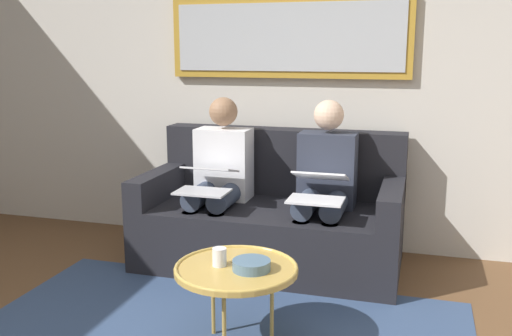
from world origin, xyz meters
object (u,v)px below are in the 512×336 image
Objects in this scene: framed_mirror at (288,37)px; laptop_silver at (207,179)px; cup at (219,257)px; person_right at (219,175)px; coffee_table at (236,270)px; bowl at (251,265)px; person_left at (325,182)px; laptop_white at (318,186)px; couch at (273,217)px.

framed_mirror is 4.72× the size of laptop_silver.
person_right reaches higher than cup.
coffee_table is at bearing 94.78° from framed_mirror.
framed_mirror is 2.91× the size of coffee_table.
laptop_silver is (0.37, 0.70, -0.92)m from framed_mirror.
cup is at bearing -3.29° from bowl.
person_right is (0.74, 0.00, 0.00)m from person_left.
laptop_white is at bearing 118.22° from framed_mirror.
laptop_white is at bearing 140.98° from couch.
laptop_white is (0.00, 0.23, 0.02)m from person_left.
person_left reaches higher than couch.
bowl is (-0.17, 0.01, -0.02)m from cup.
couch is 1.54× the size of person_right.
person_right reaches higher than coffee_table.
couch is at bearing -83.70° from coffee_table.
framed_mirror reaches higher than person_right.
person_left is (-0.24, -1.15, 0.20)m from coffee_table.
person_right is (0.59, -1.16, 0.16)m from bowl.
couch reaches higher than laptop_silver.
coffee_table is 1.27m from person_right.
framed_mirror is at bearing -117.95° from laptop_silver.
person_left is at bearing -90.00° from laptop_white.
couch reaches higher than coffee_table.
coffee_table is at bearing -177.07° from cup.
coffee_table is at bearing 75.63° from laptop_white.
cup is 1.24m from person_right.
framed_mirror is at bearing -128.96° from person_right.
laptop_silver reaches higher than coffee_table.
bowl is (-0.08, 0.01, 0.04)m from coffee_table.
person_right is at bearing -70.01° from cup.
cup is at bearing 70.89° from laptop_white.
person_right is at bearing -90.00° from laptop_silver.
framed_mirror is 4.57× the size of laptop_white.
coffee_table is 1.57× the size of laptop_white.
laptop_silver is at bearing -57.58° from bowl.
cup is 0.08× the size of person_left.
laptop_white is at bearing -99.30° from bowl.
person_left is at bearing -105.48° from cup.
person_left is 0.74m from person_right.
cup is 0.08× the size of person_right.
coffee_table is 1.06m from laptop_silver.
laptop_silver is at bearing -61.01° from coffee_table.
person_left reaches higher than laptop_white.
laptop_silver is at bearing 17.94° from person_left.
coffee_table is 0.10m from cup.
laptop_white is 0.74m from laptop_silver.
person_right reaches higher than laptop_silver.
framed_mirror is 9.54× the size of bowl.
couch is 19.53× the size of cup.
bowl is 0.49× the size of laptop_silver.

